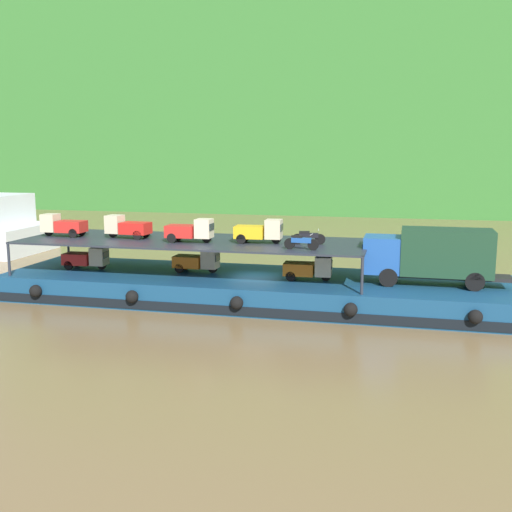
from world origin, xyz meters
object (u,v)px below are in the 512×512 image
cargo_barge (254,289)px  mini_truck_lower_mid (309,268)px  mini_truck_upper_stern (63,225)px  motorcycle_upper_port (301,242)px  mini_truck_upper_fore (190,230)px  motorcycle_upper_centre (308,237)px  mini_truck_lower_aft (197,261)px  covered_lorry (431,254)px  mini_truck_upper_bow (259,231)px  mini_truck_upper_mid (127,227)px  mini_truck_lower_stern (87,258)px

cargo_barge → mini_truck_lower_mid: 3.59m
mini_truck_upper_stern → motorcycle_upper_port: bearing=-6.7°
mini_truck_upper_fore → motorcycle_upper_centre: size_ratio=1.45×
mini_truck_lower_aft → mini_truck_upper_stern: bearing=-176.1°
mini_truck_lower_aft → mini_truck_upper_stern: 8.85m
covered_lorry → mini_truck_upper_fore: (-13.61, -0.68, 1.00)m
motorcycle_upper_port → motorcycle_upper_centre: 2.02m
mini_truck_upper_stern → mini_truck_upper_fore: (8.60, -0.54, 0.00)m
covered_lorry → mini_truck_upper_bow: size_ratio=2.84×
cargo_barge → mini_truck_lower_mid: size_ratio=10.76×
mini_truck_upper_stern → mini_truck_upper_fore: bearing=-3.6°
mini_truck_upper_mid → motorcycle_upper_centre: mini_truck_upper_mid is taller
mini_truck_upper_fore → mini_truck_upper_bow: 4.04m
mini_truck_lower_aft → mini_truck_upper_stern: size_ratio=1.00×
mini_truck_upper_fore → motorcycle_upper_centre: (6.83, 0.74, -0.26)m
motorcycle_upper_port → mini_truck_upper_stern: bearing=173.3°
covered_lorry → mini_truck_lower_stern: (-20.64, -0.21, -1.00)m
cargo_barge → mini_truck_upper_fore: size_ratio=10.88×
mini_truck_upper_bow → mini_truck_lower_stern: bearing=-179.3°
mini_truck_lower_stern → motorcycle_upper_centre: size_ratio=1.47×
covered_lorry → motorcycle_upper_centre: (-6.78, 0.06, 0.74)m
cargo_barge → mini_truck_lower_aft: size_ratio=10.80×
mini_truck_lower_aft → mini_truck_upper_bow: size_ratio=1.00×
mini_truck_upper_fore → motorcycle_upper_centre: mini_truck_upper_fore is taller
mini_truck_lower_mid → mini_truck_upper_mid: size_ratio=0.99×
mini_truck_upper_fore → mini_truck_upper_bow: size_ratio=0.99×
mini_truck_lower_mid → motorcycle_upper_port: size_ratio=1.46×
cargo_barge → mini_truck_upper_mid: size_ratio=10.69×
cargo_barge → mini_truck_upper_fore: 5.08m
cargo_barge → mini_truck_lower_aft: 3.96m
mini_truck_upper_mid → mini_truck_lower_stern: bearing=-174.3°
mini_truck_lower_mid → mini_truck_upper_bow: mini_truck_upper_bow is taller
mini_truck_lower_aft → mini_truck_lower_mid: bearing=-6.2°
cargo_barge → mini_truck_upper_fore: bearing=-169.0°
cargo_barge → motorcycle_upper_port: bearing=-32.9°
covered_lorry → mini_truck_upper_fore: size_ratio=2.87×
motorcycle_upper_port → motorcycle_upper_centre: (0.09, 2.02, 0.00)m
mini_truck_lower_aft → mini_truck_upper_mid: (-4.35, -0.38, 2.00)m
mini_truck_upper_fore → motorcycle_upper_port: mini_truck_upper_fore is taller
mini_truck_lower_mid → mini_truck_upper_bow: bearing=175.2°
mini_truck_upper_mid → motorcycle_upper_centre: 11.18m
mini_truck_upper_stern → mini_truck_upper_mid: same height
mini_truck_lower_mid → mini_truck_upper_fore: bearing=-177.0°
covered_lorry → mini_truck_upper_mid: mini_truck_upper_mid is taller
mini_truck_lower_stern → mini_truck_upper_mid: size_ratio=0.99×
mini_truck_upper_stern → motorcycle_upper_port: mini_truck_upper_stern is taller
mini_truck_lower_aft → motorcycle_upper_port: (6.74, -2.40, 1.74)m
covered_lorry → mini_truck_upper_fore: mini_truck_upper_fore is taller
covered_lorry → motorcycle_upper_port: covered_lorry is taller
mini_truck_lower_mid → mini_truck_upper_bow: size_ratio=1.00×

